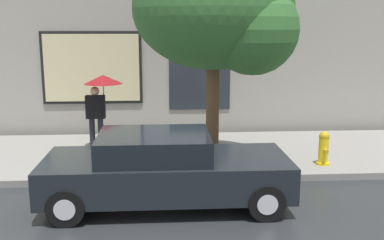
{
  "coord_description": "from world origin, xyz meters",
  "views": [
    {
      "loc": [
        0.46,
        -8.0,
        3.24
      ],
      "look_at": [
        1.09,
        1.8,
        1.2
      ],
      "focal_mm": 42.44,
      "sensor_mm": 36.0,
      "label": 1
    }
  ],
  "objects_px": {
    "fire_hydrant": "(324,148)",
    "pedestrian_with_umbrella": "(101,91)",
    "street_tree": "(221,13)",
    "parked_car": "(164,169)"
  },
  "relations": [
    {
      "from": "fire_hydrant",
      "to": "pedestrian_with_umbrella",
      "type": "bearing_deg",
      "value": 162.45
    },
    {
      "from": "pedestrian_with_umbrella",
      "to": "street_tree",
      "type": "xyz_separation_m",
      "value": [
        2.79,
        -1.62,
        1.85
      ]
    },
    {
      "from": "street_tree",
      "to": "pedestrian_with_umbrella",
      "type": "bearing_deg",
      "value": 149.86
    },
    {
      "from": "parked_car",
      "to": "street_tree",
      "type": "height_order",
      "value": "street_tree"
    },
    {
      "from": "pedestrian_with_umbrella",
      "to": "street_tree",
      "type": "relative_size",
      "value": 0.4
    },
    {
      "from": "fire_hydrant",
      "to": "street_tree",
      "type": "bearing_deg",
      "value": 179.8
    },
    {
      "from": "parked_car",
      "to": "street_tree",
      "type": "bearing_deg",
      "value": 54.73
    },
    {
      "from": "fire_hydrant",
      "to": "pedestrian_with_umbrella",
      "type": "relative_size",
      "value": 0.4
    },
    {
      "from": "pedestrian_with_umbrella",
      "to": "fire_hydrant",
      "type": "bearing_deg",
      "value": -17.55
    },
    {
      "from": "fire_hydrant",
      "to": "street_tree",
      "type": "xyz_separation_m",
      "value": [
        -2.36,
        0.01,
        2.97
      ]
    }
  ]
}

